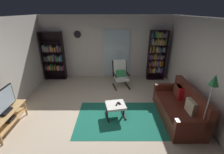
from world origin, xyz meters
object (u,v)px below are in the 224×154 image
object	(u,v)px
lounge_armchair	(120,73)
ottoman	(115,106)
television	(2,103)
bookshelf_near_sofa	(157,54)
bookshelf_near_tv	(54,57)
cell_phone	(119,103)
leather_sofa	(179,107)
floor_lamp_by_sofa	(212,90)
wall_clock	(77,34)
tv_stand	(7,118)
tv_remote	(117,104)

from	to	relation	value
lounge_armchair	ottoman	distance (m)	1.95
television	bookshelf_near_sofa	size ratio (longest dim) A/B	0.44
bookshelf_near_tv	bookshelf_near_sofa	world-z (taller)	bookshelf_near_sofa
cell_phone	television	bearing A→B (deg)	164.65
leather_sofa	floor_lamp_by_sofa	world-z (taller)	floor_lamp_by_sofa
leather_sofa	ottoman	bearing A→B (deg)	178.41
bookshelf_near_tv	wall_clock	distance (m)	1.38
lounge_armchair	ottoman	size ratio (longest dim) A/B	1.70
television	ottoman	size ratio (longest dim) A/B	1.49
television	leather_sofa	world-z (taller)	television
lounge_armchair	ottoman	world-z (taller)	lounge_armchair
floor_lamp_by_sofa	wall_clock	xyz separation A→B (m)	(-3.38, 3.76, 0.54)
tv_stand	floor_lamp_by_sofa	size ratio (longest dim) A/B	0.73
bookshelf_near_sofa	ottoman	world-z (taller)	bookshelf_near_sofa
television	bookshelf_near_sofa	xyz separation A→B (m)	(4.44, 3.13, 0.34)
tv_stand	bookshelf_near_tv	distance (m)	3.22
floor_lamp_by_sofa	lounge_armchair	bearing A→B (deg)	120.38
lounge_armchair	cell_phone	world-z (taller)	lounge_armchair
leather_sofa	ottoman	xyz separation A→B (m)	(-1.75, 0.05, -0.00)
bookshelf_near_tv	tv_remote	distance (m)	3.76
bookshelf_near_tv	ottoman	xyz separation A→B (m)	(2.53, -2.67, -0.64)
bookshelf_near_sofa	tv_remote	bearing A→B (deg)	-122.80
tv_stand	bookshelf_near_tv	world-z (taller)	bookshelf_near_tv
bookshelf_near_sofa	tv_remote	xyz separation A→B (m)	(-1.71, -2.65, -0.70)
floor_lamp_by_sofa	ottoman	bearing A→B (deg)	154.53
ottoman	wall_clock	bearing A→B (deg)	117.67
lounge_armchair	wall_clock	distance (m)	2.37
television	ottoman	world-z (taller)	television
ottoman	cell_phone	size ratio (longest dim) A/B	4.30
bookshelf_near_sofa	floor_lamp_by_sofa	size ratio (longest dim) A/B	1.24
bookshelf_near_tv	tv_remote	xyz separation A→B (m)	(2.57, -2.68, -0.56)
bookshelf_near_tv	bookshelf_near_sofa	size ratio (longest dim) A/B	0.97
ottoman	tv_remote	bearing A→B (deg)	-14.28
ottoman	leather_sofa	bearing A→B (deg)	-1.59
bookshelf_near_sofa	wall_clock	world-z (taller)	bookshelf_near_sofa
tv_stand	bookshelf_near_sofa	size ratio (longest dim) A/B	0.58
television	bookshelf_near_tv	bearing A→B (deg)	87.11
tv_stand	ottoman	size ratio (longest dim) A/B	1.98
leather_sofa	floor_lamp_by_sofa	bearing A→B (deg)	-81.00
cell_phone	lounge_armchair	bearing A→B (deg)	60.11
leather_sofa	wall_clock	distance (m)	4.62
tv_stand	wall_clock	distance (m)	3.87
bookshelf_near_sofa	cell_phone	bearing A→B (deg)	-122.28
bookshelf_near_tv	cell_phone	xyz separation A→B (m)	(2.63, -2.64, -0.56)
leather_sofa	cell_phone	bearing A→B (deg)	177.07
cell_phone	floor_lamp_by_sofa	world-z (taller)	floor_lamp_by_sofa
tv_stand	wall_clock	size ratio (longest dim) A/B	4.11
tv_remote	wall_clock	xyz separation A→B (m)	(-1.54, 2.87, 1.45)
bookshelf_near_tv	bookshelf_near_sofa	distance (m)	4.28
bookshelf_near_tv	floor_lamp_by_sofa	size ratio (longest dim) A/B	1.20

